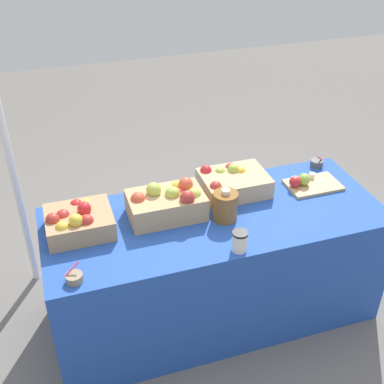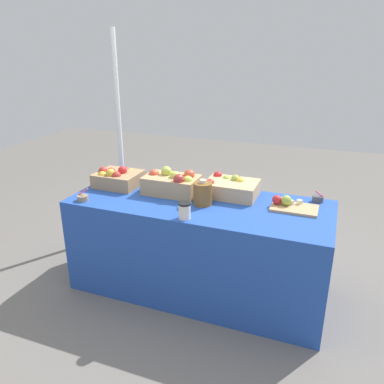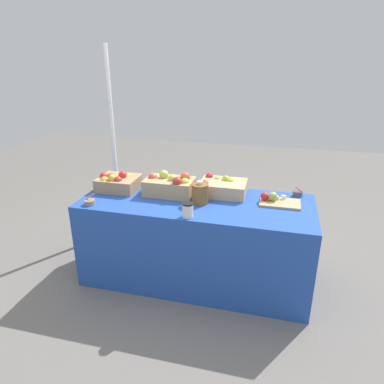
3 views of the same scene
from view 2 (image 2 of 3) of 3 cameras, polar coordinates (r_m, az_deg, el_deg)
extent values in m
plane|color=slate|center=(3.16, 1.02, -13.93)|extent=(10.00, 10.00, 0.00)
cube|color=#234CAD|center=(2.97, 1.06, -8.04)|extent=(1.90, 0.76, 0.74)
cube|color=tan|center=(3.17, -10.84, 1.90)|extent=(0.34, 0.30, 0.11)
sphere|color=red|center=(3.13, -10.29, 3.15)|extent=(0.07, 0.07, 0.07)
sphere|color=#D14C33|center=(3.10, -11.99, 2.40)|extent=(0.07, 0.07, 0.07)
sphere|color=gold|center=(3.13, -13.18, 2.37)|extent=(0.07, 0.07, 0.07)
sphere|color=red|center=(3.24, -9.87, 3.07)|extent=(0.07, 0.07, 0.07)
sphere|color=gold|center=(3.22, -8.99, 2.80)|extent=(0.07, 0.07, 0.07)
sphere|color=gold|center=(3.09, -12.00, 2.73)|extent=(0.07, 0.07, 0.07)
sphere|color=#B2332D|center=(3.20, -11.93, 2.93)|extent=(0.07, 0.07, 0.07)
sphere|color=#B2332D|center=(3.07, -11.16, 2.37)|extent=(0.07, 0.07, 0.07)
sphere|color=#B2332D|center=(3.20, -13.07, 3.05)|extent=(0.07, 0.07, 0.07)
cube|color=tan|center=(2.95, -3.05, 1.07)|extent=(0.41, 0.26, 0.14)
sphere|color=#D14C33|center=(2.91, -0.40, 2.58)|extent=(0.08, 0.08, 0.08)
sphere|color=gold|center=(2.97, -0.81, 2.19)|extent=(0.08, 0.08, 0.08)
sphere|color=#D14C33|center=(3.00, -5.66, 2.62)|extent=(0.08, 0.08, 0.08)
sphere|color=#B2C64C|center=(2.84, -0.65, 1.63)|extent=(0.08, 0.08, 0.08)
sphere|color=#B2332D|center=(2.92, -1.38, 1.77)|extent=(0.08, 0.08, 0.08)
sphere|color=#B2332D|center=(2.81, -2.01, 1.88)|extent=(0.08, 0.08, 0.08)
sphere|color=#B2C64C|center=(2.97, -3.82, 3.07)|extent=(0.08, 0.08, 0.08)
sphere|color=#B2C64C|center=(2.90, -2.51, 2.30)|extent=(0.08, 0.08, 0.08)
cube|color=tan|center=(2.91, 5.91, 0.49)|extent=(0.39, 0.29, 0.11)
sphere|color=#99B742|center=(2.98, 5.14, 1.82)|extent=(0.07, 0.07, 0.07)
sphere|color=#B2332D|center=(2.86, 2.68, 1.31)|extent=(0.07, 0.07, 0.07)
sphere|color=gold|center=(2.92, 7.13, 1.48)|extent=(0.07, 0.07, 0.07)
sphere|color=#B2332D|center=(2.98, 6.69, 1.84)|extent=(0.07, 0.07, 0.07)
sphere|color=#99B742|center=(2.93, 6.48, 1.90)|extent=(0.07, 0.07, 0.07)
sphere|color=red|center=(3.02, 3.84, 2.43)|extent=(0.07, 0.07, 0.07)
cube|color=tan|center=(2.76, 14.96, -2.34)|extent=(0.32, 0.21, 0.02)
sphere|color=#99B742|center=(2.76, 13.83, -1.21)|extent=(0.07, 0.07, 0.07)
cube|color=beige|center=(2.81, 13.16, -1.19)|extent=(0.04, 0.04, 0.03)
sphere|color=red|center=(2.77, 12.49, -1.13)|extent=(0.07, 0.07, 0.07)
cube|color=beige|center=(2.81, 15.69, -1.44)|extent=(0.04, 0.04, 0.03)
cube|color=beige|center=(2.80, 14.53, -1.46)|extent=(0.04, 0.04, 0.03)
cylinder|color=gray|center=(2.93, -15.92, -0.87)|extent=(0.08, 0.08, 0.04)
cylinder|color=#EA598C|center=(2.93, -15.90, 0.02)|extent=(0.08, 0.03, 0.06)
cylinder|color=#4C4C51|center=(2.94, 18.18, -0.96)|extent=(0.08, 0.08, 0.04)
cylinder|color=#EA598C|center=(2.91, 18.40, -0.28)|extent=(0.07, 0.04, 0.06)
cylinder|color=brown|center=(2.73, 1.60, -0.25)|extent=(0.14, 0.14, 0.16)
cylinder|color=silver|center=(2.70, 1.62, 1.60)|extent=(0.05, 0.05, 0.02)
cylinder|color=silver|center=(2.51, -1.12, -2.94)|extent=(0.08, 0.08, 0.10)
cylinder|color=black|center=(2.49, -1.13, -1.76)|extent=(0.08, 0.08, 0.01)
cylinder|color=white|center=(3.74, -10.66, 7.77)|extent=(0.04, 0.04, 1.96)
camera|label=1|loc=(1.82, -65.10, 27.99)|focal=46.64mm
camera|label=3|loc=(0.30, -97.31, 9.10)|focal=32.63mm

